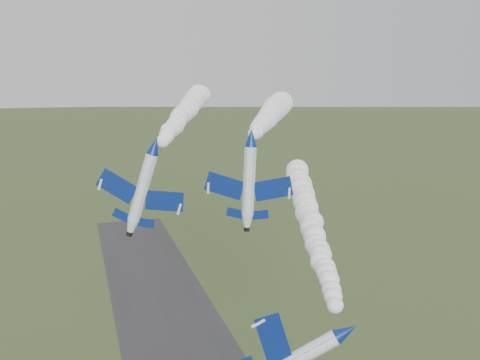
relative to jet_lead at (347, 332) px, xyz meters
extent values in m
cylinder|color=white|center=(-0.01, 0.12, -0.03)|extent=(4.68, 9.10, 2.17)
cone|color=white|center=(1.57, 5.26, -0.03)|extent=(2.63, 2.45, 2.17)
cylinder|color=black|center=(1.88, 6.26, -0.03)|extent=(1.24, 0.93, 1.10)
ellipsoid|color=black|center=(-0.19, -2.21, 0.28)|extent=(2.28, 3.33, 1.45)
cube|color=navy|center=(-1.46, 1.45, 2.59)|extent=(3.27, 3.19, 4.22)
cube|color=navy|center=(1.68, 0.48, -2.81)|extent=(3.27, 3.19, 4.22)
cube|color=navy|center=(0.46, 4.61, 1.41)|extent=(1.47, 1.46, 1.86)
cube|color=navy|center=(2.13, 4.09, -1.47)|extent=(1.47, 1.46, 1.86)
cube|color=navy|center=(2.34, 3.76, 0.68)|extent=(2.45, 2.21, 1.31)
cylinder|color=white|center=(-14.61, 24.46, 15.78)|extent=(4.77, 9.09, 2.00)
cone|color=navy|center=(-16.42, 19.13, 15.78)|extent=(2.65, 2.86, 2.00)
cone|color=white|center=(-12.86, 29.59, 15.78)|extent=(2.51, 2.45, 2.00)
cylinder|color=black|center=(-12.52, 30.59, 15.78)|extent=(1.16, 0.93, 1.01)
ellipsoid|color=black|center=(-15.18, 22.23, 16.35)|extent=(2.25, 3.33, 1.33)
cube|color=navy|center=(-17.25, 26.26, 16.59)|extent=(5.27, 3.93, 1.62)
cube|color=navy|center=(-11.50, 24.30, 14.67)|extent=(5.27, 3.93, 1.62)
cube|color=navy|center=(-14.70, 29.21, 16.29)|extent=(2.32, 1.77, 0.74)
cube|color=navy|center=(-11.64, 28.16, 15.27)|extent=(2.32, 1.77, 0.74)
cube|color=navy|center=(-12.86, 28.31, 17.10)|extent=(1.33, 1.88, 2.27)
cylinder|color=white|center=(-1.68, 24.62, 16.35)|extent=(5.21, 9.26, 1.73)
cone|color=navy|center=(-3.95, 19.20, 16.35)|extent=(2.54, 2.92, 1.73)
cone|color=white|center=(0.52, 29.83, 16.35)|extent=(2.37, 2.51, 1.73)
cylinder|color=black|center=(0.95, 30.85, 16.35)|extent=(1.07, 0.95, 0.88)
ellipsoid|color=black|center=(-2.58, 22.40, 16.98)|extent=(2.30, 3.39, 1.16)
cube|color=navy|center=(-4.40, 26.72, 16.33)|extent=(5.74, 4.43, 0.38)
cube|color=navy|center=(1.73, 24.15, 16.04)|extent=(5.74, 4.43, 0.38)
cube|color=navy|center=(-1.50, 29.60, 16.43)|extent=(2.52, 1.99, 0.21)
cube|color=navy|center=(1.76, 28.22, 16.28)|extent=(2.52, 1.99, 0.21)
cube|color=navy|center=(0.09, 28.64, 17.79)|extent=(0.91, 1.73, 2.44)
camera|label=1|loc=(-24.29, -42.86, 24.36)|focal=40.00mm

